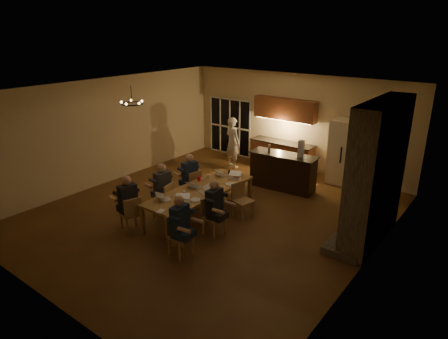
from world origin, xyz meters
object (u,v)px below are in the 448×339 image
at_px(laptop_c, 195,183).
at_px(plate_far, 231,184).
at_px(bar_island, 283,171).
at_px(chair_right_near, 181,236).
at_px(laptop_b, 183,198).
at_px(chair_left_mid, 163,199).
at_px(plate_left, 166,199).
at_px(chair_right_far, 243,201).
at_px(plate_near, 195,200).
at_px(dining_table, 201,203).
at_px(redcup_mid, 199,179).
at_px(laptop_e, 222,172).
at_px(mug_back, 208,176).
at_px(bar_bottle, 269,148).
at_px(chair_right_mid, 214,217).
at_px(mug_mid, 216,183).
at_px(person_left_far, 190,178).
at_px(person_right_mid, 214,208).
at_px(person_right_near, 180,226).
at_px(person_left_mid, 163,189).
at_px(person_left_near, 128,203).
at_px(chair_left_near, 131,213).
at_px(laptop_d, 204,189).
at_px(can_silver, 182,197).
at_px(redcup_far, 237,174).
at_px(redcup_near, 176,207).
at_px(can_cola, 229,172).
at_px(laptop_a, 165,195).
at_px(laptop_f, 235,175).
at_px(mug_front, 184,193).
at_px(chandelier, 132,104).
at_px(chair_left_far, 191,185).
at_px(refrigerator, 345,152).
at_px(standing_person, 233,142).

bearing_deg(laptop_c, plate_far, -130.70).
height_order(bar_island, chair_right_near, bar_island).
relative_size(laptop_b, plate_far, 1.18).
bearing_deg(chair_left_mid, plate_left, 39.03).
relative_size(chair_right_far, plate_near, 3.39).
distance_m(dining_table, plate_left, 1.07).
xyz_separation_m(redcup_mid, plate_near, (0.75, -1.00, -0.05)).
bearing_deg(laptop_e, mug_back, 92.60).
bearing_deg(bar_bottle, plate_left, -97.81).
xyz_separation_m(chair_right_mid, mug_mid, (-0.74, 1.00, 0.36)).
distance_m(chair_right_near, person_left_far, 2.80).
distance_m(person_right_mid, laptop_c, 1.25).
bearing_deg(person_right_near, person_left_mid, 48.85).
bearing_deg(redcup_mid, person_left_near, -103.77).
xyz_separation_m(chair_left_near, laptop_d, (1.07, 1.45, 0.42)).
relative_size(chair_right_far, person_left_far, 0.64).
xyz_separation_m(person_left_mid, laptop_e, (0.69, 1.58, 0.17)).
bearing_deg(can_silver, redcup_far, 86.62).
bearing_deg(person_right_mid, can_silver, 101.08).
height_order(redcup_near, plate_near, redcup_near).
relative_size(chair_right_near, person_right_mid, 0.64).
bearing_deg(chair_right_far, laptop_c, 131.70).
bearing_deg(can_cola, chair_right_near, -72.41).
bearing_deg(laptop_b, laptop_e, 61.02).
bearing_deg(laptop_a, laptop_f, -65.97).
xyz_separation_m(chair_right_near, mug_front, (-0.95, 1.16, 0.36)).
height_order(bar_island, laptop_e, bar_island).
relative_size(laptop_a, plate_far, 1.18).
bearing_deg(plate_far, plate_near, -93.12).
relative_size(laptop_e, redcup_near, 2.67).
distance_m(chandelier, plate_far, 3.26).
xyz_separation_m(laptop_c, mug_mid, (0.33, 0.44, -0.06)).
xyz_separation_m(chair_left_near, plate_near, (1.18, 0.99, 0.31)).
height_order(chair_right_mid, mug_mid, chair_right_mid).
distance_m(chair_right_mid, person_left_near, 2.05).
distance_m(chair_right_near, mug_back, 2.70).
bearing_deg(chair_right_near, person_right_mid, 7.27).
xyz_separation_m(person_left_far, plate_left, (0.60, -1.53, 0.07)).
distance_m(chair_left_far, chair_right_far, 1.75).
xyz_separation_m(person_left_mid, redcup_near, (1.21, -0.77, 0.12)).
relative_size(laptop_f, bar_bottle, 1.33).
bearing_deg(laptop_a, person_left_mid, -2.96).
bearing_deg(mug_back, refrigerator, 57.67).
xyz_separation_m(standing_person, laptop_a, (1.37, -4.59, -0.01)).
xyz_separation_m(chandelier, laptop_b, (2.15, -0.51, -1.89)).
relative_size(chair_left_mid, mug_front, 8.90).
bearing_deg(chair_right_mid, chair_left_mid, 97.32).
height_order(mug_front, redcup_far, redcup_far).
bearing_deg(plate_left, refrigerator, 67.44).
relative_size(mug_front, redcup_mid, 0.83).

